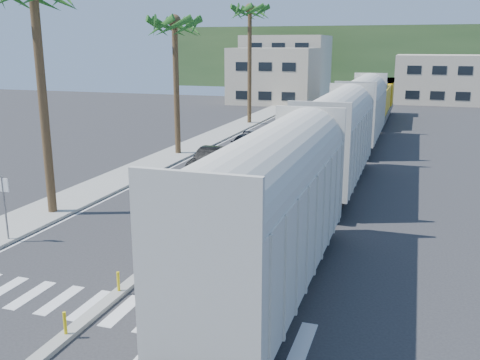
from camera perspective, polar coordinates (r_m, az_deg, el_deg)
name	(u,v)px	position (r m, az deg, el deg)	size (l,w,h in m)	color
ground	(133,283)	(20.22, -11.30, -10.70)	(140.00, 140.00, 0.00)	#28282B
sidewalk	(191,147)	(45.34, -5.25, 3.54)	(3.00, 90.00, 0.15)	gray
rails	(357,150)	(44.85, 12.40, 3.09)	(1.56, 100.00, 0.06)	black
median	(273,166)	(37.93, 3.56, 1.49)	(0.45, 60.00, 0.85)	gray
crosswalk	(103,307)	(18.69, -14.37, -13.03)	(14.00, 2.20, 0.01)	silver
lane_markings	(263,152)	(43.25, 2.50, 2.97)	(9.42, 90.00, 0.01)	silver
freight_train	(349,127)	(37.79, 11.53, 5.53)	(3.00, 60.94, 5.85)	beige
palm_trees	(181,12)	(42.37, -6.36, 17.36)	(3.50, 37.20, 13.75)	brown
street_sign	(4,199)	(25.23, -23.87, -1.86)	(0.60, 0.08, 3.00)	slate
buildings	(317,71)	(89.00, 8.20, 11.46)	(38.00, 27.00, 10.00)	#B7A791
hillside	(373,57)	(116.24, 13.98, 12.61)	(80.00, 20.00, 12.00)	#385628
car_lead	(181,185)	(30.43, -6.35, -0.57)	(1.87, 4.20, 1.40)	#103020
car_second	(211,160)	(36.30, -3.07, 2.13)	(1.83, 5.09, 1.67)	black
car_third	(245,144)	(42.76, 0.49, 3.83)	(2.03, 4.95, 1.44)	black
car_rear	(255,137)	(46.71, 1.56, 4.57)	(2.38, 4.49, 1.20)	#B3B6B8
cyclist	(189,252)	(20.77, -5.41, -7.70)	(1.31, 2.06, 2.22)	#9EA0A5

